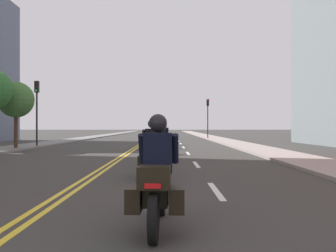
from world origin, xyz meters
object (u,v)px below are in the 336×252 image
motorcycle_0 (158,183)px  traffic_light_far (208,111)px  motorcycle_1 (153,155)px  motorcycle_3 (158,142)px  motorcycle_5 (165,137)px  motorcycle_7 (164,134)px  traffic_light_near (37,102)px  motorcycle_6 (166,135)px  motorcycle_4 (163,139)px  street_tree_0 (16,100)px  motorcycle_2 (158,146)px

motorcycle_0 → traffic_light_far: bearing=85.8°
motorcycle_1 → motorcycle_3: size_ratio=1.06×
motorcycle_0 → motorcycle_3: size_ratio=1.03×
motorcycle_5 → motorcycle_7: bearing=90.8°
motorcycle_7 → traffic_light_near: 16.26m
motorcycle_0 → motorcycle_1: (-0.29, 5.38, -0.00)m
motorcycle_5 → motorcycle_6: bearing=89.3°
motorcycle_0 → motorcycle_4: motorcycle_4 is taller
motorcycle_5 → street_tree_0: 11.24m
motorcycle_3 → street_tree_0: 10.19m
motorcycle_2 → street_tree_0: bearing=135.8°
motorcycle_0 → traffic_light_near: traffic_light_near is taller
motorcycle_7 → motorcycle_4: bearing=-88.0°
motorcycle_2 → traffic_light_near: size_ratio=0.46×
motorcycle_1 → motorcycle_4: motorcycle_1 is taller
motorcycle_3 → motorcycle_0: bearing=-88.5°
motorcycle_3 → traffic_light_near: bearing=141.6°
motorcycle_4 → traffic_light_far: (5.10, 20.49, 2.63)m
motorcycle_7 → street_tree_0: size_ratio=0.51×
motorcycle_6 → motorcycle_2: bearing=-93.4°
motorcycle_0 → motorcycle_6: bearing=92.8°
motorcycle_2 → motorcycle_3: size_ratio=1.00×
motorcycle_6 → motorcycle_7: bearing=89.9°
motorcycle_6 → motorcycle_4: bearing=-93.5°
traffic_light_near → traffic_light_far: traffic_light_far is taller
motorcycle_5 → traffic_light_far: (5.01, 15.99, 2.61)m
motorcycle_5 → motorcycle_0: bearing=-90.1°
motorcycle_2 → motorcycle_6: 20.28m
motorcycle_2 → motorcycle_4: motorcycle_4 is taller
motorcycle_7 → traffic_light_far: size_ratio=0.46×
traffic_light_far → traffic_light_near: bearing=-126.0°
motorcycle_3 → motorcycle_1: bearing=-89.4°
street_tree_0 → motorcycle_1: bearing=-55.6°
motorcycle_1 → motorcycle_4: bearing=88.7°
motorcycle_3 → street_tree_0: size_ratio=0.49×
motorcycle_4 → motorcycle_5: bearing=87.6°
motorcycle_3 → street_tree_0: street_tree_0 is taller
traffic_light_near → motorcycle_7: bearing=57.2°
street_tree_0 → motorcycle_3: bearing=-24.5°
traffic_light_near → street_tree_0: traffic_light_near is taller
motorcycle_3 → motorcycle_7: bearing=89.7°
motorcycle_2 → motorcycle_5: bearing=89.2°
motorcycle_3 → motorcycle_4: bearing=87.8°
motorcycle_5 → motorcycle_7: size_ratio=1.02×
motorcycle_2 → traffic_light_near: (-8.76, 11.54, 2.53)m
motorcycle_4 → motorcycle_1: bearing=-91.7°
motorcycle_3 → traffic_light_near: traffic_light_near is taller
traffic_light_near → motorcycle_3: bearing=-38.4°
motorcycle_3 → traffic_light_far: 26.61m
motorcycle_1 → traffic_light_far: 35.63m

